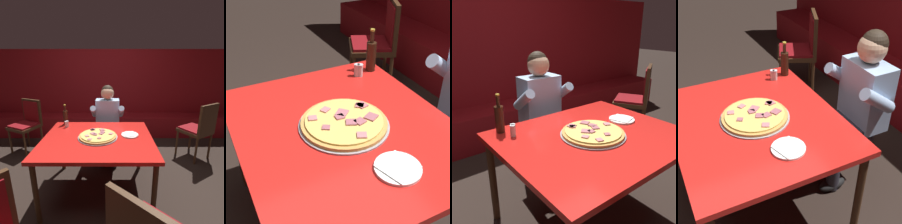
# 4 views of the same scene
# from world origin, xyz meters

# --- Properties ---
(ground_plane) EXTENTS (24.00, 24.00, 0.00)m
(ground_plane) POSITION_xyz_m (0.00, 0.00, 0.00)
(ground_plane) COLOR black
(booth_wall_panel) EXTENTS (6.80, 0.16, 1.90)m
(booth_wall_panel) POSITION_xyz_m (0.00, 2.18, 0.95)
(booth_wall_panel) COLOR maroon
(booth_wall_panel) RESTS_ON ground_plane
(booth_bench) EXTENTS (6.46, 0.48, 0.46)m
(booth_bench) POSITION_xyz_m (0.00, 1.86, 0.23)
(booth_bench) COLOR maroon
(booth_bench) RESTS_ON ground_plane
(main_dining_table) EXTENTS (1.31, 1.09, 0.76)m
(main_dining_table) POSITION_xyz_m (0.00, 0.00, 0.69)
(main_dining_table) COLOR #422816
(main_dining_table) RESTS_ON ground_plane
(pizza) EXTENTS (0.48, 0.48, 0.05)m
(pizza) POSITION_xyz_m (-0.00, 0.00, 0.78)
(pizza) COLOR #9E9EA3
(pizza) RESTS_ON main_dining_table
(plate_white_paper) EXTENTS (0.21, 0.21, 0.02)m
(plate_white_paper) POSITION_xyz_m (0.39, 0.06, 0.77)
(plate_white_paper) COLOR white
(plate_white_paper) RESTS_ON main_dining_table
(beer_bottle) EXTENTS (0.07, 0.07, 0.29)m
(beer_bottle) POSITION_xyz_m (-0.50, 0.47, 0.87)
(beer_bottle) COLOR black
(beer_bottle) RESTS_ON main_dining_table
(shaker_oregano) EXTENTS (0.04, 0.04, 0.09)m
(shaker_oregano) POSITION_xyz_m (-0.46, 0.34, 0.80)
(shaker_oregano) COLOR silver
(shaker_oregano) RESTS_ON main_dining_table
(shaker_parmesan) EXTENTS (0.04, 0.04, 0.09)m
(shaker_parmesan) POSITION_xyz_m (-0.45, 0.36, 0.80)
(shaker_parmesan) COLOR silver
(shaker_parmesan) RESTS_ON main_dining_table
(diner_seated_blue_shirt) EXTENTS (0.53, 0.53, 1.27)m
(diner_seated_blue_shirt) POSITION_xyz_m (0.10, 0.77, 0.71)
(diner_seated_blue_shirt) COLOR black
(diner_seated_blue_shirt) RESTS_ON ground_plane
(dining_chair_near_right) EXTENTS (0.60, 0.60, 0.99)m
(dining_chair_near_right) POSITION_xyz_m (1.65, 0.81, 0.58)
(dining_chair_near_right) COLOR #422816
(dining_chair_near_right) RESTS_ON ground_plane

